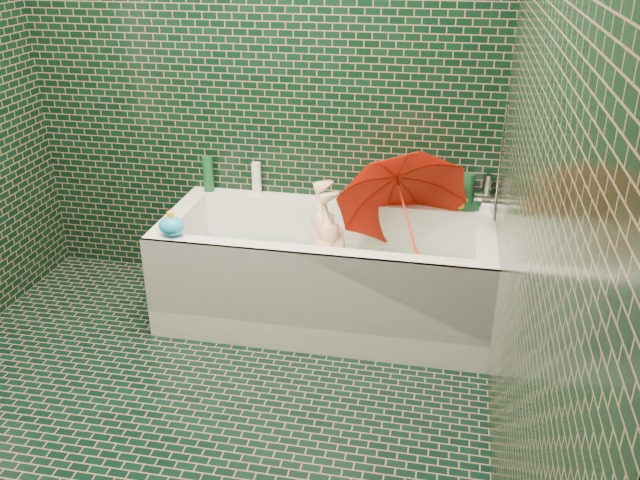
% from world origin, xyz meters
% --- Properties ---
extents(floor, '(2.80, 2.80, 0.00)m').
position_xyz_m(floor, '(0.00, 0.00, 0.00)').
color(floor, black).
rests_on(floor, ground).
extents(wall_back, '(2.80, 0.00, 2.80)m').
position_xyz_m(wall_back, '(0.00, 1.40, 1.25)').
color(wall_back, black).
rests_on(wall_back, floor).
extents(wall_right, '(0.00, 2.80, 2.80)m').
position_xyz_m(wall_right, '(1.30, 0.00, 1.25)').
color(wall_right, black).
rests_on(wall_right, floor).
extents(bathtub, '(1.70, 0.75, 0.55)m').
position_xyz_m(bathtub, '(0.45, 1.01, 0.21)').
color(bathtub, white).
rests_on(bathtub, floor).
extents(bath_mat, '(1.35, 0.47, 0.01)m').
position_xyz_m(bath_mat, '(0.45, 1.02, 0.16)').
color(bath_mat, green).
rests_on(bath_mat, bathtub).
extents(water, '(1.48, 0.53, 0.00)m').
position_xyz_m(water, '(0.45, 1.02, 0.30)').
color(water, silver).
rests_on(water, bathtub).
extents(faucet, '(0.18, 0.19, 0.55)m').
position_xyz_m(faucet, '(1.26, 1.02, 0.77)').
color(faucet, silver).
rests_on(faucet, wall_right).
extents(child, '(0.99, 0.59, 0.33)m').
position_xyz_m(child, '(0.51, 0.98, 0.31)').
color(child, '#E0AE8C').
rests_on(child, bathtub).
extents(umbrella, '(0.88, 0.98, 0.96)m').
position_xyz_m(umbrella, '(0.85, 1.07, 0.61)').
color(umbrella, red).
rests_on(umbrella, bathtub).
extents(soap_bottle_a, '(0.11, 0.11, 0.23)m').
position_xyz_m(soap_bottle_a, '(1.25, 1.32, 0.55)').
color(soap_bottle_a, white).
rests_on(soap_bottle_a, bathtub).
extents(soap_bottle_b, '(0.11, 0.11, 0.20)m').
position_xyz_m(soap_bottle_b, '(1.25, 1.36, 0.55)').
color(soap_bottle_b, '#4A1F77').
rests_on(soap_bottle_b, bathtub).
extents(soap_bottle_c, '(0.16, 0.16, 0.18)m').
position_xyz_m(soap_bottle_c, '(1.15, 1.32, 0.55)').
color(soap_bottle_c, '#124223').
rests_on(soap_bottle_c, bathtub).
extents(bottle_right_tall, '(0.06, 0.06, 0.20)m').
position_xyz_m(bottle_right_tall, '(1.15, 1.34, 0.65)').
color(bottle_right_tall, '#124223').
rests_on(bottle_right_tall, bathtub).
extents(bottle_right_pump, '(0.06, 0.06, 0.20)m').
position_xyz_m(bottle_right_pump, '(1.25, 1.36, 0.65)').
color(bottle_right_pump, silver).
rests_on(bottle_right_pump, bathtub).
extents(bottle_left_tall, '(0.06, 0.06, 0.20)m').
position_xyz_m(bottle_left_tall, '(-0.29, 1.35, 0.65)').
color(bottle_left_tall, '#124223').
rests_on(bottle_left_tall, bathtub).
extents(bottle_left_short, '(0.06, 0.06, 0.18)m').
position_xyz_m(bottle_left_short, '(-0.01, 1.36, 0.64)').
color(bottle_left_short, white).
rests_on(bottle_left_short, bathtub).
extents(rubber_duck, '(0.11, 0.08, 0.08)m').
position_xyz_m(rubber_duck, '(1.12, 1.34, 0.59)').
color(rubber_duck, yellow).
rests_on(rubber_duck, bathtub).
extents(bath_toy, '(0.15, 0.14, 0.12)m').
position_xyz_m(bath_toy, '(-0.26, 0.72, 0.60)').
color(bath_toy, '#1995E8').
rests_on(bath_toy, bathtub).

